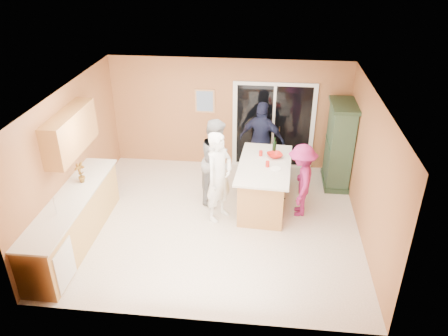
# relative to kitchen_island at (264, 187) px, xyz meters

# --- Properties ---
(floor) EXTENTS (5.50, 5.50, 0.00)m
(floor) POSITION_rel_kitchen_island_xyz_m (-0.90, -0.66, -0.46)
(floor) COLOR white
(floor) RESTS_ON ground
(ceiling) EXTENTS (5.50, 5.00, 0.10)m
(ceiling) POSITION_rel_kitchen_island_xyz_m (-0.90, -0.66, 2.14)
(ceiling) COLOR white
(ceiling) RESTS_ON wall_back
(wall_back) EXTENTS (5.50, 0.10, 2.60)m
(wall_back) POSITION_rel_kitchen_island_xyz_m (-0.90, 1.84, 0.84)
(wall_back) COLOR tan
(wall_back) RESTS_ON ground
(wall_front) EXTENTS (5.50, 0.10, 2.60)m
(wall_front) POSITION_rel_kitchen_island_xyz_m (-0.90, -3.16, 0.84)
(wall_front) COLOR tan
(wall_front) RESTS_ON ground
(wall_left) EXTENTS (0.10, 5.00, 2.60)m
(wall_left) POSITION_rel_kitchen_island_xyz_m (-3.65, -0.66, 0.84)
(wall_left) COLOR tan
(wall_left) RESTS_ON ground
(wall_right) EXTENTS (0.10, 5.00, 2.60)m
(wall_right) POSITION_rel_kitchen_island_xyz_m (1.85, -0.66, 0.84)
(wall_right) COLOR tan
(wall_right) RESTS_ON ground
(left_cabinet_run) EXTENTS (0.65, 3.05, 1.24)m
(left_cabinet_run) POSITION_rel_kitchen_island_xyz_m (-3.35, -1.71, -0.00)
(left_cabinet_run) COLOR tan
(left_cabinet_run) RESTS_ON floor
(upper_cabinets) EXTENTS (0.35, 1.60, 0.75)m
(upper_cabinets) POSITION_rel_kitchen_island_xyz_m (-3.48, -0.86, 1.41)
(upper_cabinets) COLOR tan
(upper_cabinets) RESTS_ON wall_left
(sliding_door) EXTENTS (1.90, 0.07, 2.10)m
(sliding_door) POSITION_rel_kitchen_island_xyz_m (0.15, 1.81, 0.59)
(sliding_door) COLOR white
(sliding_door) RESTS_ON floor
(framed_picture) EXTENTS (0.46, 0.04, 0.56)m
(framed_picture) POSITION_rel_kitchen_island_xyz_m (-1.45, 1.82, 1.14)
(framed_picture) COLOR tan
(framed_picture) RESTS_ON wall_back
(kitchen_island) EXTENTS (1.13, 1.94, 0.99)m
(kitchen_island) POSITION_rel_kitchen_island_xyz_m (0.00, 0.00, 0.00)
(kitchen_island) COLOR tan
(kitchen_island) RESTS_ON floor
(green_hutch) EXTENTS (0.55, 1.04, 1.90)m
(green_hutch) POSITION_rel_kitchen_island_xyz_m (1.59, 1.14, 0.46)
(green_hutch) COLOR #223823
(green_hutch) RESTS_ON floor
(woman_white) EXTENTS (0.72, 0.80, 1.83)m
(woman_white) POSITION_rel_kitchen_island_xyz_m (-0.85, -0.49, 0.45)
(woman_white) COLOR white
(woman_white) RESTS_ON floor
(woman_grey) EXTENTS (0.88, 1.02, 1.81)m
(woman_grey) POSITION_rel_kitchen_island_xyz_m (-0.96, 0.18, 0.44)
(woman_grey) COLOR gray
(woman_grey) RESTS_ON floor
(woman_navy) EXTENTS (1.13, 0.72, 1.79)m
(woman_navy) POSITION_rel_kitchen_island_xyz_m (-0.09, 1.33, 0.43)
(woman_navy) COLOR #171834
(woman_navy) RESTS_ON floor
(woman_magenta) EXTENTS (0.62, 1.00, 1.50)m
(woman_magenta) POSITION_rel_kitchen_island_xyz_m (0.72, -0.17, 0.29)
(woman_magenta) COLOR #982162
(woman_magenta) RESTS_ON floor
(serving_bowl) EXTENTS (0.40, 0.40, 0.08)m
(serving_bowl) POSITION_rel_kitchen_island_xyz_m (0.19, 0.33, 0.56)
(serving_bowl) COLOR red
(serving_bowl) RESTS_ON kitchen_island
(tulip_vase) EXTENTS (0.24, 0.20, 0.40)m
(tulip_vase) POSITION_rel_kitchen_island_xyz_m (-3.35, -1.00, 0.68)
(tulip_vase) COLOR #B13211
(tulip_vase) RESTS_ON left_cabinet_run
(tumbler_near) EXTENTS (0.09, 0.09, 0.11)m
(tumbler_near) POSITION_rel_kitchen_island_xyz_m (0.06, -0.11, 0.58)
(tumbler_near) COLOR red
(tumbler_near) RESTS_ON kitchen_island
(tumbler_far) EXTENTS (0.09, 0.09, 0.11)m
(tumbler_far) POSITION_rel_kitchen_island_xyz_m (-0.09, 0.36, 0.58)
(tumbler_far) COLOR red
(tumbler_far) RESTS_ON kitchen_island
(wine_bottle) EXTENTS (0.08, 0.08, 0.35)m
(wine_bottle) POSITION_rel_kitchen_island_xyz_m (0.18, 0.50, 0.66)
(wine_bottle) COLOR black
(wine_bottle) RESTS_ON kitchen_island
(white_plate) EXTENTS (0.27, 0.27, 0.01)m
(white_plate) POSITION_rel_kitchen_island_xyz_m (0.21, -0.19, 0.53)
(white_plate) COLOR white
(white_plate) RESTS_ON kitchen_island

